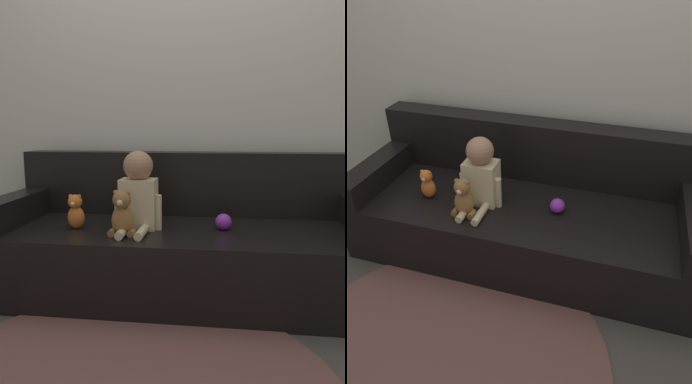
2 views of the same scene
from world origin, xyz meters
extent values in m
plane|color=#4C4742|center=(0.00, 0.00, 0.00)|extent=(12.00, 12.00, 0.00)
cube|color=silver|center=(0.00, 0.51, 1.30)|extent=(8.00, 0.05, 2.60)
cube|color=black|center=(0.00, 0.00, 0.20)|extent=(2.16, 0.84, 0.39)
cube|color=black|center=(0.00, 0.33, 0.59)|extent=(2.16, 0.18, 0.40)
cube|color=black|center=(-1.00, 0.00, 0.47)|extent=(0.16, 0.84, 0.16)
cube|color=beige|center=(-0.24, -0.07, 0.53)|extent=(0.20, 0.14, 0.28)
sphere|color=#A37A5B|center=(-0.24, -0.07, 0.74)|extent=(0.16, 0.16, 0.16)
cylinder|color=beige|center=(-0.29, -0.24, 0.41)|extent=(0.04, 0.18, 0.04)
cylinder|color=beige|center=(-0.19, -0.24, 0.41)|extent=(0.04, 0.18, 0.04)
cylinder|color=beige|center=(-0.36, -0.09, 0.49)|extent=(0.04, 0.04, 0.19)
cylinder|color=beige|center=(-0.13, -0.09, 0.49)|extent=(0.04, 0.04, 0.19)
ellipsoid|color=olive|center=(-0.30, -0.23, 0.47)|extent=(0.12, 0.10, 0.16)
sphere|color=olive|center=(-0.30, -0.24, 0.58)|extent=(0.10, 0.10, 0.10)
sphere|color=olive|center=(-0.33, -0.24, 0.62)|extent=(0.03, 0.03, 0.03)
sphere|color=olive|center=(-0.26, -0.24, 0.62)|extent=(0.03, 0.03, 0.03)
sphere|color=beige|center=(-0.30, -0.27, 0.58)|extent=(0.03, 0.03, 0.03)
cylinder|color=olive|center=(-0.35, -0.25, 0.41)|extent=(0.04, 0.06, 0.04)
cylinder|color=olive|center=(-0.24, -0.25, 0.41)|extent=(0.04, 0.06, 0.04)
ellipsoid|color=orange|center=(-0.59, -0.12, 0.46)|extent=(0.09, 0.08, 0.13)
sphere|color=orange|center=(-0.59, -0.13, 0.55)|extent=(0.08, 0.08, 0.08)
sphere|color=orange|center=(-0.62, -0.13, 0.58)|extent=(0.02, 0.02, 0.02)
sphere|color=orange|center=(-0.57, -0.13, 0.58)|extent=(0.02, 0.02, 0.02)
sphere|color=beige|center=(-0.59, -0.16, 0.54)|extent=(0.03, 0.03, 0.03)
sphere|color=purple|center=(0.23, -0.05, 0.44)|extent=(0.09, 0.09, 0.09)
camera|label=1|loc=(0.20, -2.08, 0.94)|focal=35.00mm
camera|label=2|loc=(0.55, -1.87, 1.71)|focal=35.00mm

